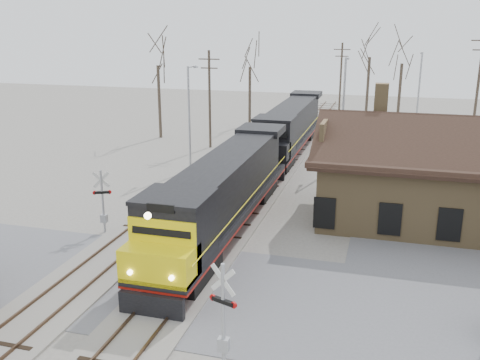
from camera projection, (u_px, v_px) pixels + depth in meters
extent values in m
plane|color=#9B968C|center=(178.00, 287.00, 23.93)|extent=(140.00, 140.00, 0.00)
cube|color=slate|center=(178.00, 287.00, 23.93)|extent=(60.00, 9.00, 0.03)
cube|color=#9B968C|center=(258.00, 190.00, 37.76)|extent=(3.40, 90.00, 0.12)
cube|color=#473323|center=(248.00, 187.00, 37.92)|extent=(0.08, 90.00, 0.14)
cube|color=#473323|center=(268.00, 189.00, 37.55)|extent=(0.08, 90.00, 0.14)
cube|color=#9B968C|center=(198.00, 185.00, 38.94)|extent=(3.40, 90.00, 0.12)
cube|color=#473323|center=(189.00, 182.00, 39.09)|extent=(0.08, 90.00, 0.14)
cube|color=#473323|center=(207.00, 184.00, 38.72)|extent=(0.08, 90.00, 0.14)
cube|color=olive|center=(445.00, 190.00, 31.32)|extent=(14.00, 8.00, 4.00)
cube|color=black|center=(448.00, 155.00, 30.73)|extent=(15.20, 9.20, 0.30)
cube|color=black|center=(454.00, 146.00, 28.32)|extent=(15.00, 4.71, 2.66)
cube|color=black|center=(447.00, 130.00, 32.57)|extent=(15.00, 4.71, 2.66)
cube|color=olive|center=(381.00, 102.00, 32.39)|extent=(0.80, 0.80, 2.20)
cube|color=black|center=(184.00, 268.00, 24.56)|extent=(2.47, 3.95, 0.99)
cube|color=black|center=(254.00, 188.00, 36.43)|extent=(2.47, 3.95, 0.99)
cube|color=black|center=(226.00, 208.00, 30.27)|extent=(2.96, 19.76, 0.35)
cube|color=maroon|center=(226.00, 211.00, 30.33)|extent=(2.98, 19.76, 0.12)
cube|color=black|center=(232.00, 176.00, 30.98)|extent=(2.57, 14.33, 2.77)
cube|color=black|center=(175.00, 228.00, 23.09)|extent=(2.96, 2.77, 2.77)
cube|color=yellow|center=(160.00, 262.00, 21.77)|extent=(2.96, 1.78, 1.38)
cube|color=black|center=(151.00, 306.00, 21.28)|extent=(2.77, 0.25, 0.99)
cylinder|color=#FFF2CC|center=(148.00, 216.00, 20.28)|extent=(0.28, 0.10, 0.28)
cube|color=black|center=(276.00, 162.00, 43.27)|extent=(2.47, 3.95, 0.99)
cube|color=black|center=(302.00, 132.00, 55.13)|extent=(2.47, 3.95, 0.99)
cube|color=black|center=(291.00, 137.00, 48.98)|extent=(2.96, 19.76, 0.35)
cube|color=maroon|center=(291.00, 139.00, 49.04)|extent=(2.98, 19.76, 0.12)
cube|color=black|center=(294.00, 118.00, 49.69)|extent=(2.57, 14.33, 2.77)
cube|color=black|center=(274.00, 136.00, 41.80)|extent=(2.96, 2.77, 2.77)
cube|color=black|center=(269.00, 152.00, 40.48)|extent=(2.96, 1.78, 1.38)
cube|color=black|center=(266.00, 174.00, 39.99)|extent=(2.77, 0.25, 0.99)
cylinder|color=#A5A8AD|center=(223.00, 317.00, 17.87)|extent=(0.14, 0.14, 3.87)
cube|color=silver|center=(223.00, 280.00, 17.49)|extent=(0.97, 0.38, 1.01)
cube|color=silver|center=(223.00, 280.00, 17.49)|extent=(0.97, 0.38, 1.01)
cube|color=black|center=(223.00, 301.00, 17.71)|extent=(0.87, 0.44, 0.15)
cylinder|color=#B20C0C|center=(213.00, 297.00, 17.95)|extent=(0.25, 0.15, 0.23)
cylinder|color=#B20C0C|center=(234.00, 305.00, 17.46)|extent=(0.25, 0.15, 0.23)
cube|color=#A5A8AD|center=(224.00, 344.00, 18.17)|extent=(0.39, 0.29, 0.48)
cylinder|color=#A5A8AD|center=(103.00, 202.00, 29.77)|extent=(0.13, 0.13, 3.63)
cube|color=silver|center=(101.00, 180.00, 29.41)|extent=(0.88, 0.42, 0.95)
cube|color=silver|center=(101.00, 180.00, 29.41)|extent=(0.88, 0.42, 0.95)
cube|color=black|center=(102.00, 192.00, 29.61)|extent=(0.81, 0.47, 0.14)
cylinder|color=#B20C0C|center=(110.00, 192.00, 29.67)|extent=(0.23, 0.16, 0.22)
cylinder|color=#B20C0C|center=(95.00, 193.00, 29.56)|extent=(0.23, 0.16, 0.22)
cube|color=#A5A8AD|center=(104.00, 218.00, 30.05)|extent=(0.36, 0.27, 0.45)
cylinder|color=#A5A8AD|center=(189.00, 119.00, 41.91)|extent=(0.18, 0.18, 8.22)
cylinder|color=#A5A8AD|center=(192.00, 67.00, 41.61)|extent=(0.12, 1.80, 0.12)
cube|color=#A5A8AD|center=(196.00, 67.00, 42.38)|extent=(0.25, 0.50, 0.12)
cylinder|color=#A5A8AD|center=(343.00, 113.00, 42.97)|extent=(0.18, 0.18, 8.80)
cylinder|color=#A5A8AD|center=(347.00, 58.00, 42.58)|extent=(0.12, 1.80, 0.12)
cube|color=#A5A8AD|center=(348.00, 59.00, 43.35)|extent=(0.25, 0.50, 0.12)
cylinder|color=#A5A8AD|center=(418.00, 96.00, 53.86)|extent=(0.18, 0.18, 8.63)
cylinder|color=#A5A8AD|center=(422.00, 53.00, 53.51)|extent=(0.12, 1.80, 0.12)
cube|color=#A5A8AD|center=(422.00, 53.00, 54.27)|extent=(0.25, 0.50, 0.12)
cylinder|color=#382D23|center=(210.00, 100.00, 49.68)|extent=(0.24, 0.24, 9.02)
cube|color=#382D23|center=(209.00, 59.00, 48.63)|extent=(2.00, 0.10, 0.10)
cube|color=#382D23|center=(209.00, 68.00, 48.86)|extent=(1.60, 0.10, 0.10)
cylinder|color=#382D23|center=(341.00, 81.00, 65.63)|extent=(0.24, 0.24, 9.12)
cube|color=#382D23|center=(342.00, 49.00, 64.57)|extent=(2.00, 0.10, 0.10)
cube|color=#382D23|center=(342.00, 56.00, 64.79)|extent=(1.60, 0.10, 0.10)
cylinder|color=#382D23|center=(477.00, 94.00, 47.27)|extent=(0.24, 0.24, 10.74)
cylinder|color=#382D23|center=(159.00, 102.00, 54.31)|extent=(0.32, 0.32, 7.33)
cylinder|color=#382D23|center=(250.00, 96.00, 61.62)|extent=(0.32, 0.32, 6.61)
cylinder|color=#382D23|center=(368.00, 90.00, 63.23)|extent=(0.32, 0.32, 7.58)
cylinder|color=#382D23|center=(399.00, 96.00, 59.63)|extent=(0.32, 0.32, 7.12)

